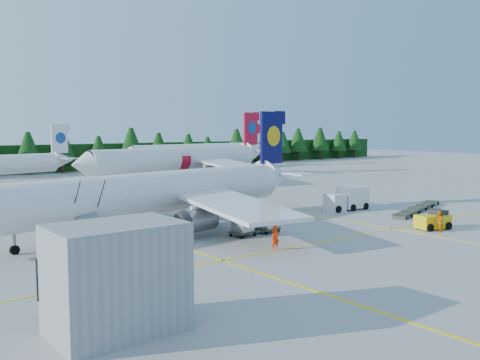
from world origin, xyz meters
TOP-DOWN VIEW (x-y plane):
  - ground at (0.00, 0.00)m, footprint 320.00×320.00m
  - taxi_stripe_a at (-14.00, 20.00)m, footprint 0.25×120.00m
  - taxi_stripe_b at (6.00, 20.00)m, footprint 0.25×120.00m
  - taxi_stripe_cross at (0.00, -6.00)m, footprint 80.00×0.25m
  - treeline_hedge at (0.00, 82.00)m, footprint 220.00×4.00m
  - terminal_building at (-26.00, -14.00)m, footprint 6.00×4.00m
  - airliner_navy at (-13.47, 7.34)m, footprint 39.44×32.20m
  - airliner_red at (14.32, 47.29)m, footprint 43.97×35.87m
  - airliner_far_right at (31.02, 66.52)m, footprint 43.23×9.75m
  - airstairs at (-20.06, 2.55)m, footprint 4.75×6.45m
  - service_truck at (11.72, 4.54)m, footprint 5.73×2.40m
  - baggage_tug at (9.08, -8.50)m, footprint 3.51×2.40m
  - dolly_train at (17.63, -1.16)m, footprint 13.68×5.68m
  - uld_pair at (-6.01, -0.02)m, footprint 5.14×2.03m
  - crew_a at (-8.71, -5.81)m, footprint 0.76×0.55m
  - crew_b at (8.23, -9.60)m, footprint 1.13×0.98m
  - crew_c at (-0.88, 7.18)m, footprint 0.74×0.94m

SIDE VIEW (x-z plane):
  - ground at x=0.00m, z-range 0.00..0.00m
  - taxi_stripe_a at x=-14.00m, z-range 0.00..0.01m
  - taxi_stripe_b at x=6.00m, z-range 0.00..0.01m
  - taxi_stripe_cross at x=0.00m, z-range 0.00..0.01m
  - dolly_train at x=17.63m, z-range 0.37..0.50m
  - baggage_tug at x=9.08m, z-range -0.02..1.70m
  - airstairs at x=-20.06m, z-range -1.20..3.05m
  - crew_a at x=-8.71m, z-range 0.00..1.95m
  - crew_b at x=8.23m, z-range 0.00..1.99m
  - crew_c at x=-0.88m, z-range 0.00..1.99m
  - uld_pair at x=-6.01m, z-range 0.29..1.94m
  - service_truck at x=11.72m, z-range -0.01..2.69m
  - terminal_building at x=-26.00m, z-range 0.00..5.20m
  - treeline_hedge at x=0.00m, z-range 0.00..6.00m
  - airliner_navy at x=-13.47m, z-range -2.30..9.24m
  - airliner_red at x=14.32m, z-range -2.57..10.32m
  - airliner_far_right at x=31.02m, z-range -2.35..10.26m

